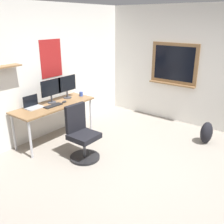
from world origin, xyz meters
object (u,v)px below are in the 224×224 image
Objects in this scene: laptop at (33,105)px; monitor_secondary at (67,85)px; keyboard at (53,106)px; backpack at (206,133)px; computer_mouse at (64,102)px; coffee_mug at (81,94)px; monitor_primary at (51,89)px; office_chair at (82,136)px; desk at (54,108)px.

laptop is 0.67× the size of monitor_secondary.
laptop is at bearing 142.17° from keyboard.
monitor_secondary reaches higher than backpack.
computer_mouse is 0.53m from coffee_mug.
coffee_mug is (0.68, -0.13, -0.22)m from monitor_primary.
monitor_secondary is 1.25× the size of keyboard.
monitor_primary reaches higher than coffee_mug.
monitor_secondary is at bearing 56.96° from office_chair.
backpack is (1.63, -2.55, -0.79)m from monitor_primary.
laptop is at bearing 158.48° from computer_mouse.
desk is 15.88× the size of computer_mouse.
laptop is at bearing 128.18° from backpack.
computer_mouse reaches higher than backpack.
monitor_secondary is at bearing 0.00° from monitor_primary.
desk is 5.33× the size of laptop.
monitor_secondary is at bearing 34.46° from computer_mouse.
monitor_secondary is at bearing 155.08° from coffee_mug.
laptop reaches higher than computer_mouse.
keyboard is at bearing -125.11° from monitor_primary.
monitor_secondary is at bearing 12.32° from desk.
desk is 3.56× the size of monitor_secondary.
desk is 1.74× the size of office_chair.
coffee_mug is at bearing -24.92° from monitor_secondary.
office_chair is 2.20× the size of backpack.
desk is at bearing 177.87° from coffee_mug.
monitor_primary is at bearing 122.58° from backpack.
coffee_mug is at bearing 111.30° from backpack.
monitor_primary is 4.46× the size of computer_mouse.
monitor_primary is at bearing 180.00° from monitor_secondary.
keyboard is 0.86× the size of backpack.
monitor_secondary is (0.66, 1.02, 0.60)m from office_chair.
monitor_primary is 0.41m from monitor_secondary.
monitor_secondary reaches higher than coffee_mug.
coffee_mug is at bearing 43.72° from office_chair.
computer_mouse is at bearing 121.83° from backpack.
computer_mouse is (0.41, 0.84, 0.35)m from office_chair.
backpack is (2.04, -2.60, -0.58)m from laptop.
backpack is (0.94, -2.42, -0.57)m from coffee_mug.
desk is 0.42m from laptop.
computer_mouse is at bearing -174.59° from coffee_mug.
backpack is (1.47, -2.37, -0.54)m from computer_mouse.
desk is at bearing 77.17° from office_chair.
office_chair is 1.00m from computer_mouse.
desk is 3.56× the size of monitor_primary.
monitor_primary reaches higher than keyboard.
office_chair reaches higher than computer_mouse.
office_chair is at bearing -81.41° from laptop.
desk is 0.14m from keyboard.
monitor_secondary reaches higher than desk.
backpack is at bearing -55.71° from desk.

